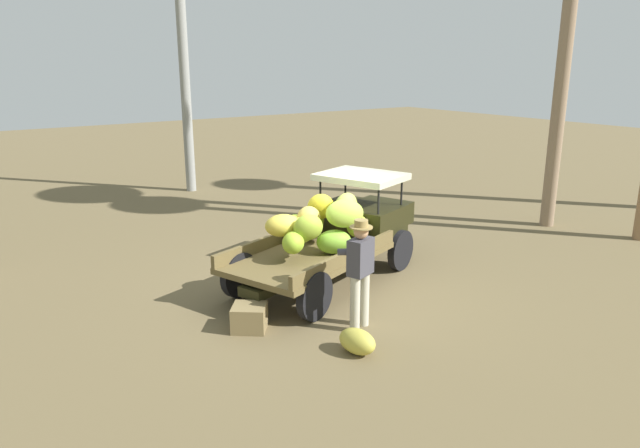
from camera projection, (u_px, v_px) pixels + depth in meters
ground_plane at (331, 283)px, 10.69m from camera, size 60.00×60.00×0.00m
truck at (337, 229)px, 10.79m from camera, size 4.66×2.89×1.83m
farmer at (360, 267)px, 8.65m from camera, size 0.55×0.51×1.70m
wooden_crate at (249, 318)px, 8.80m from camera, size 0.68×0.67×0.39m
loose_banana_bunch at (357, 341)px, 8.10m from camera, size 0.47×0.64×0.36m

